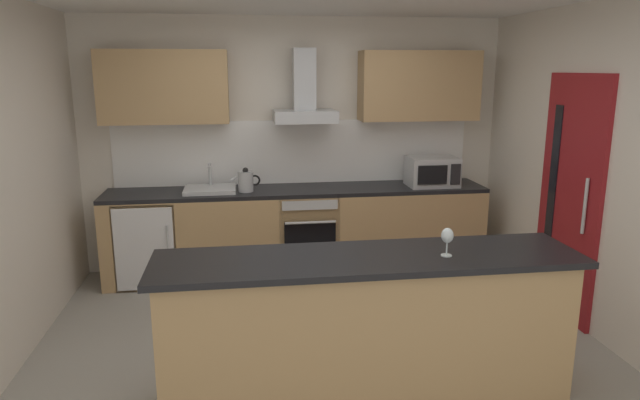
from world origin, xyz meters
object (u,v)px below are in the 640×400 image
Objects in this scene: microwave at (432,172)px; kettle at (246,181)px; wine_glass at (447,237)px; oven at (307,231)px; sink at (210,189)px; refrigerator at (149,241)px; range_hood at (304,99)px.

microwave reaches higher than kettle.
microwave is at bearing 72.99° from wine_glass.
sink reaches higher than oven.
microwave is 2.81× the size of wine_glass.
microwave is at bearing -0.50° from refrigerator.
range_hood is (0.60, 0.16, 0.78)m from kettle.
range_hood is (0.00, 0.13, 1.33)m from oven.
range_hood reaches higher than refrigerator.
microwave reaches higher than wine_glass.
microwave is at bearing -0.99° from sink.
kettle is (0.97, -0.03, 0.58)m from refrigerator.
microwave is 0.69× the size of range_hood.
kettle and wine_glass have the same top height.
sink is at bearing 122.86° from wine_glass.
oven is at bearing 103.84° from wine_glass.
range_hood reaches higher than oven.
range_hood is at bearing 103.15° from wine_glass.
kettle is 1.00m from range_hood.
range_hood reaches higher than microwave.
refrigerator is 1.13m from kettle.
range_hood is at bearing 173.10° from microwave.
refrigerator is 1.18× the size of range_hood.
sink reaches higher than refrigerator.
wine_glass is (0.58, -2.37, 0.63)m from oven.
sink is 2.84m from wine_glass.
wine_glass is at bearing -47.70° from refrigerator.
oven is at bearing -90.00° from range_hood.
sink is at bearing 172.75° from kettle.
range_hood is at bearing 7.07° from sink.
microwave is (1.30, -0.03, 0.59)m from oven.
wine_glass reaches higher than oven.
wine_glass is at bearing -57.14° from sink.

